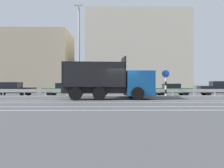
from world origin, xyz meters
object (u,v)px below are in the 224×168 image
Objects in this scene: parked_car_3 at (12,89)px; parked_car_4 at (65,89)px; parked_car_5 at (116,90)px; parked_car_6 at (172,90)px; street_lamp_1 at (79,48)px; median_road_sign at (166,83)px; parked_car_7 at (218,89)px; dump_truck at (119,84)px.

parked_car_4 is at bearing 95.50° from parked_car_3.
parked_car_6 reaches higher than parked_car_5.
street_lamp_1 is 6.08m from parked_car_4.
parked_car_6 is at bearing 68.84° from median_road_sign.
parked_car_4 is 1.11× the size of parked_car_7.
street_lamp_1 is at bearing -179.21° from median_road_sign.
median_road_sign reaches higher than parked_car_7.
parked_car_7 is at bearing -85.38° from parked_car_5.
median_road_sign reaches higher than parked_car_5.
parked_car_3 is 11.16m from parked_car_5.
parked_car_6 is (1.59, 4.10, -0.70)m from median_road_sign.
parked_car_4 is 16.45m from parked_car_7.
dump_truck is 1.87× the size of parked_car_7.
dump_truck is 8.91m from parked_car_6.
dump_truck reaches higher than parked_car_3.
median_road_sign is at bearing 79.79° from parked_car_3.
parked_car_6 is (6.05, 0.67, 0.00)m from parked_car_5.
parked_car_3 is (-11.18, 6.40, -0.52)m from dump_truck.
parked_car_4 is 5.60m from parked_car_5.
parked_car_5 is (5.56, -0.67, -0.02)m from parked_car_4.
parked_car_5 is at bearing 176.13° from dump_truck.
parked_car_3 reaches higher than parked_car_4.
parked_car_4 is at bearing 92.19° from parked_car_7.
parked_car_5 is (-0.04, 5.87, -0.59)m from dump_truck.
street_lamp_1 is at bearing -68.78° from parked_car_6.
parked_car_7 reaches higher than parked_car_5.
parked_car_6 is at bearing -80.39° from parked_car_5.
parked_car_3 is at bearing 96.06° from parked_car_4.
parked_car_3 is 5.59m from parked_car_4.
median_road_sign is 0.55× the size of parked_car_3.
parked_car_5 is 10.90m from parked_car_7.
dump_truck is at bearing -45.04° from parked_car_6.
dump_truck reaches higher than median_road_sign.
dump_truck is at bearing -151.13° from median_road_sign.
parked_car_7 reaches higher than parked_car_6.
dump_truck is 2.96× the size of median_road_sign.
median_road_sign is 8.65m from street_lamp_1.
dump_truck is at bearing -134.90° from parked_car_4.
median_road_sign reaches higher than parked_car_4.
parked_car_6 is at bearing 94.50° from parked_car_3.
parked_car_3 reaches higher than parked_car_5.
parked_car_6 is at bearing 133.19° from dump_truck.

